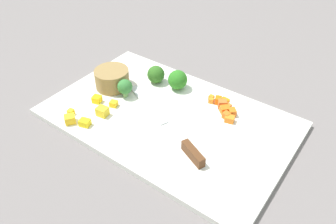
{
  "coord_description": "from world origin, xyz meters",
  "views": [
    {
      "loc": [
        0.31,
        -0.42,
        0.44
      ],
      "look_at": [
        0.0,
        0.0,
        0.02
      ],
      "focal_mm": 35.48,
      "sensor_mm": 36.0,
      "label": 1
    }
  ],
  "objects": [
    {
      "name": "broccoli_floret_2",
      "position": [
        -0.1,
        0.08,
        0.03
      ],
      "size": [
        0.04,
        0.04,
        0.04
      ],
      "color": "#97AA67",
      "rests_on": "cutting_board"
    },
    {
      "name": "chef_knife",
      "position": [
        0.05,
        -0.04,
        0.02
      ],
      "size": [
        0.26,
        0.13,
        0.02
      ],
      "rotation": [
        0.0,
        0.0,
        2.72
      ],
      "color": "silver",
      "rests_on": "cutting_board"
    },
    {
      "name": "pepper_dice_0",
      "position": [
        -0.11,
        -0.08,
        0.02
      ],
      "size": [
        0.02,
        0.02,
        0.02
      ],
      "primitive_type": "cube",
      "rotation": [
        0.0,
        0.0,
        1.7
      ],
      "color": "yellow",
      "rests_on": "cutting_board"
    },
    {
      "name": "carrot_dice_0",
      "position": [
        0.07,
        0.1,
        0.02
      ],
      "size": [
        0.02,
        0.02,
        0.01
      ],
      "primitive_type": "cube",
      "rotation": [
        0.0,
        0.0,
        3.06
      ],
      "color": "orange",
      "rests_on": "cutting_board"
    },
    {
      "name": "carrot_dice_4",
      "position": [
        0.05,
        0.09,
        0.02
      ],
      "size": [
        0.01,
        0.01,
        0.01
      ],
      "primitive_type": "cube",
      "rotation": [
        0.0,
        0.0,
        1.85
      ],
      "color": "orange",
      "rests_on": "cutting_board"
    },
    {
      "name": "cutting_board",
      "position": [
        0.0,
        0.0,
        0.01
      ],
      "size": [
        0.49,
        0.31,
        0.01
      ],
      "primitive_type": "cube",
      "color": "white",
      "rests_on": "ground_plane"
    },
    {
      "name": "prep_bowl",
      "position": [
        -0.16,
        0.01,
        0.03
      ],
      "size": [
        0.08,
        0.08,
        0.04
      ],
      "primitive_type": "cylinder",
      "color": "olive",
      "rests_on": "cutting_board"
    },
    {
      "name": "carrot_dice_8",
      "position": [
        0.1,
        0.06,
        0.02
      ],
      "size": [
        0.02,
        0.02,
        0.01
      ],
      "primitive_type": "cube",
      "rotation": [
        0.0,
        0.0,
        2.93
      ],
      "color": "orange",
      "rests_on": "cutting_board"
    },
    {
      "name": "carrot_dice_7",
      "position": [
        0.04,
        0.1,
        0.02
      ],
      "size": [
        0.01,
        0.01,
        0.01
      ],
      "primitive_type": "cube",
      "rotation": [
        0.0,
        0.0,
        3.08
      ],
      "color": "orange",
      "rests_on": "cutting_board"
    },
    {
      "name": "pepper_dice_3",
      "position": [
        -0.11,
        -0.04,
        0.02
      ],
      "size": [
        0.02,
        0.02,
        0.01
      ],
      "primitive_type": "cube",
      "rotation": [
        0.0,
        0.0,
        1.87
      ],
      "color": "yellow",
      "rests_on": "cutting_board"
    },
    {
      "name": "carrot_dice_5",
      "position": [
        0.07,
        0.09,
        0.02
      ],
      "size": [
        0.02,
        0.02,
        0.02
      ],
      "primitive_type": "cube",
      "rotation": [
        0.0,
        0.0,
        0.62
      ],
      "color": "orange",
      "rests_on": "cutting_board"
    },
    {
      "name": "pepper_dice_5",
      "position": [
        -0.15,
        -0.05,
        0.02
      ],
      "size": [
        0.02,
        0.02,
        0.01
      ],
      "primitive_type": "cube",
      "rotation": [
        0.0,
        0.0,
        0.3
      ],
      "color": "yellow",
      "rests_on": "cutting_board"
    },
    {
      "name": "broccoli_floret_1",
      "position": [
        -0.12,
        0.0,
        0.04
      ],
      "size": [
        0.03,
        0.03,
        0.04
      ],
      "color": "#84BB6A",
      "rests_on": "cutting_board"
    },
    {
      "name": "pepper_dice_1",
      "position": [
        -0.11,
        -0.12,
        0.02
      ],
      "size": [
        0.02,
        0.02,
        0.01
      ],
      "primitive_type": "cube",
      "rotation": [
        0.0,
        0.0,
        0.29
      ],
      "color": "yellow",
      "rests_on": "cutting_board"
    },
    {
      "name": "pepper_dice_4",
      "position": [
        -0.14,
        -0.13,
        0.02
      ],
      "size": [
        0.03,
        0.03,
        0.02
      ],
      "primitive_type": "cube",
      "rotation": [
        0.0,
        0.0,
        2.51
      ],
      "color": "yellow",
      "rests_on": "cutting_board"
    },
    {
      "name": "carrot_dice_6",
      "position": [
        0.1,
        0.08,
        0.02
      ],
      "size": [
        0.02,
        0.02,
        0.01
      ],
      "primitive_type": "cube",
      "rotation": [
        0.0,
        0.0,
        0.78
      ],
      "color": "orange",
      "rests_on": "cutting_board"
    },
    {
      "name": "carrot_dice_9",
      "position": [
        0.09,
        0.09,
        0.02
      ],
      "size": [
        0.01,
        0.01,
        0.01
      ],
      "primitive_type": "cube",
      "rotation": [
        0.0,
        0.0,
        1.39
      ],
      "color": "orange",
      "rests_on": "cutting_board"
    },
    {
      "name": "ground_plane",
      "position": [
        0.0,
        0.0,
        0.0
      ],
      "size": [
        4.0,
        4.0,
        0.0
      ],
      "primitive_type": "plane",
      "color": "slate"
    },
    {
      "name": "broccoli_floret_0",
      "position": [
        -0.04,
        0.09,
        0.03
      ],
      "size": [
        0.04,
        0.04,
        0.04
      ],
      "color": "#92BB58",
      "rests_on": "cutting_board"
    },
    {
      "name": "carrot_dice_2",
      "position": [
        0.11,
        0.06,
        0.02
      ],
      "size": [
        0.02,
        0.02,
        0.01
      ],
      "primitive_type": "cube",
      "rotation": [
        0.0,
        0.0,
        0.26
      ],
      "color": "orange",
      "rests_on": "cutting_board"
    },
    {
      "name": "carrot_dice_1",
      "position": [
        0.06,
        0.1,
        0.02
      ],
      "size": [
        0.02,
        0.02,
        0.01
      ],
      "primitive_type": "cube",
      "rotation": [
        0.0,
        0.0,
        1.96
      ],
      "color": "orange",
      "rests_on": "cutting_board"
    },
    {
      "name": "carrot_dice_3",
      "position": [
        0.09,
        0.08,
        0.02
      ],
      "size": [
        0.02,
        0.03,
        0.01
      ],
      "primitive_type": "cube",
      "rotation": [
        0.0,
        0.0,
        2.43
      ],
      "color": "orange",
      "rests_on": "cutting_board"
    },
    {
      "name": "pepper_dice_2",
      "position": [
        -0.16,
        -0.11,
        0.02
      ],
      "size": [
        0.01,
        0.01,
        0.01
      ],
      "primitive_type": "cube",
      "rotation": [
        0.0,
        0.0,
        1.76
      ],
      "color": "yellow",
      "rests_on": "cutting_board"
    }
  ]
}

